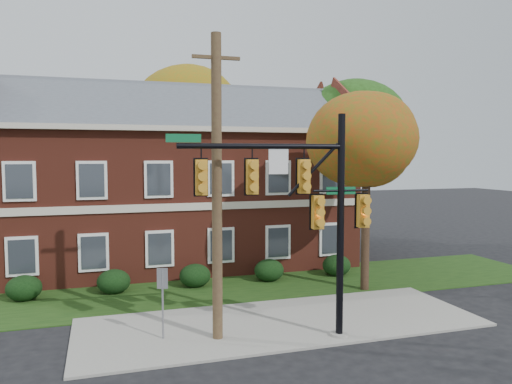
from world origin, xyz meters
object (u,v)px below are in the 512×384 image
object	(u,v)px
tree_right_rear	(356,120)
tree_far_rear	(178,113)
hedge_far_right	(337,265)
hedge_right	(269,270)
hedge_far_left	(24,288)
traffic_signal	(302,201)
apartment_building	(176,172)
sign_post	(163,292)
hedge_center	(195,276)
utility_pole	(217,188)
hedge_left	(114,282)
tree_near_right	(373,137)

from	to	relation	value
tree_right_rear	tree_far_rear	world-z (taller)	tree_far_rear
hedge_far_right	tree_far_rear	distance (m)	16.51
hedge_right	tree_right_rear	bearing A→B (deg)	38.02
hedge_far_left	hedge_far_right	bearing A→B (deg)	0.00
tree_right_rear	traffic_signal	distance (m)	16.88
hedge_far_left	tree_far_rear	xyz separation A→B (m)	(8.34, 13.09, 8.32)
traffic_signal	tree_right_rear	bearing A→B (deg)	59.97
traffic_signal	apartment_building	bearing A→B (deg)	103.33
sign_post	tree_far_rear	bearing A→B (deg)	94.84
hedge_center	traffic_signal	world-z (taller)	traffic_signal
hedge_center	hedge_far_right	world-z (taller)	same
tree_right_rear	traffic_signal	bearing A→B (deg)	-124.44
utility_pole	sign_post	world-z (taller)	utility_pole
hedge_far_right	tree_right_rear	size ratio (longest dim) A/B	0.13
hedge_left	tree_far_rear	world-z (taller)	tree_far_rear
hedge_center	tree_right_rear	distance (m)	14.94
hedge_center	tree_near_right	world-z (taller)	tree_near_right
tree_right_rear	hedge_right	bearing A→B (deg)	-141.98
hedge_far_left	hedge_far_right	world-z (taller)	same
hedge_center	tree_near_right	size ratio (longest dim) A/B	0.16
hedge_center	utility_pole	bearing A→B (deg)	-94.34
tree_right_rear	utility_pole	distance (m)	17.64
hedge_left	hedge_center	world-z (taller)	same
hedge_far_left	traffic_signal	world-z (taller)	traffic_signal
hedge_center	apartment_building	bearing A→B (deg)	90.00
hedge_far_left	utility_pole	bearing A→B (deg)	-45.36
tree_near_right	utility_pole	distance (m)	8.77
apartment_building	hedge_left	xyz separation A→B (m)	(-3.50, -5.25, -4.46)
hedge_center	tree_far_rear	world-z (taller)	tree_far_rear
tree_far_rear	utility_pole	size ratio (longest dim) A/B	1.20
sign_post	tree_right_rear	bearing A→B (deg)	57.39
hedge_right	sign_post	world-z (taller)	sign_post
tree_right_rear	sign_post	bearing A→B (deg)	-137.80
hedge_far_left	sign_post	bearing A→B (deg)	-51.67
hedge_right	utility_pole	xyz separation A→B (m)	(-4.00, -6.58, 4.36)
sign_post	hedge_far_left	bearing A→B (deg)	143.53
sign_post	hedge_far_right	bearing A→B (deg)	48.89
hedge_left	hedge_center	distance (m)	3.50
utility_pole	tree_near_right	bearing A→B (deg)	26.68
hedge_center	sign_post	xyz separation A→B (m)	(-2.17, -6.11, 1.07)
hedge_right	hedge_far_right	size ratio (longest dim) A/B	1.00
tree_far_rear	traffic_signal	distance (m)	21.04
tree_far_rear	sign_post	xyz separation A→B (m)	(-3.51, -19.21, -7.25)
hedge_center	hedge_far_right	bearing A→B (deg)	0.00
hedge_far_left	sign_post	distance (m)	7.86
hedge_left	hedge_center	bearing A→B (deg)	0.00
traffic_signal	tree_near_right	bearing A→B (deg)	46.01
hedge_center	sign_post	world-z (taller)	sign_post
tree_near_right	tree_right_rear	world-z (taller)	tree_right_rear
hedge_center	hedge_far_left	bearing A→B (deg)	180.00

